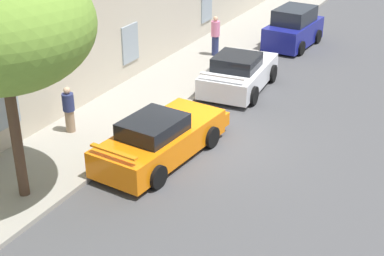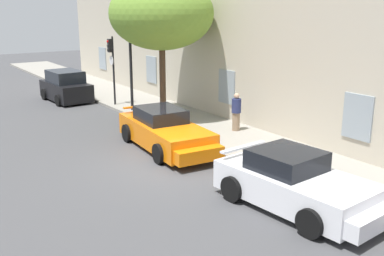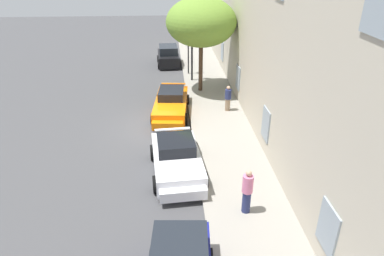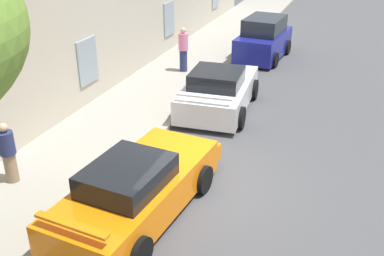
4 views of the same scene
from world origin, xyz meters
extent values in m
plane|color=#444447|center=(0.00, 0.00, 0.00)|extent=(80.00, 80.00, 0.00)
cube|color=gray|center=(0.00, 3.64, 0.07)|extent=(60.00, 3.30, 0.14)
cube|color=#8C99A3|center=(-3.42, 5.26, 1.60)|extent=(1.10, 0.06, 1.50)
cube|color=#8C99A3|center=(3.42, 5.26, 1.60)|extent=(1.10, 0.06, 1.50)
cube|color=#8C99A3|center=(10.26, 5.26, 1.60)|extent=(1.10, 0.06, 1.50)
cube|color=orange|center=(-1.59, 0.92, 0.56)|extent=(4.80, 2.24, 0.79)
cube|color=black|center=(-1.93, 0.96, 1.20)|extent=(1.99, 1.62, 0.49)
cube|color=orange|center=(0.45, 0.74, 0.46)|extent=(1.54, 1.80, 0.44)
cube|color=orange|center=(-3.72, 1.12, 1.18)|extent=(0.30, 1.56, 0.06)
cylinder|color=black|center=(-0.07, 1.70, 0.34)|extent=(0.71, 0.30, 0.69)
cylinder|color=black|center=(-0.23, -0.12, 0.34)|extent=(0.71, 0.30, 0.69)
cylinder|color=black|center=(-2.94, 1.96, 0.34)|extent=(0.71, 0.30, 0.69)
cylinder|color=black|center=(-3.11, 0.14, 0.34)|extent=(0.71, 0.30, 0.69)
cube|color=white|center=(4.69, 1.08, 0.57)|extent=(4.25, 2.30, 0.79)
cube|color=black|center=(4.38, 1.05, 1.22)|extent=(1.76, 1.72, 0.51)
cube|color=white|center=(6.49, 1.22, 0.47)|extent=(1.37, 1.92, 0.43)
cube|color=white|center=(2.80, 0.93, 1.18)|extent=(0.29, 1.70, 0.06)
cylinder|color=black|center=(5.88, 2.17, 0.36)|extent=(0.73, 0.29, 0.71)
cylinder|color=black|center=(6.04, 0.18, 0.36)|extent=(0.73, 0.29, 0.71)
cylinder|color=black|center=(3.34, 1.97, 0.36)|extent=(0.73, 0.29, 0.71)
cylinder|color=black|center=(3.50, -0.01, 0.36)|extent=(0.73, 0.29, 0.71)
cube|color=navy|center=(10.99, 0.97, 0.64)|extent=(3.72, 1.96, 1.03)
cube|color=#1E232B|center=(10.99, 0.97, 1.51)|extent=(2.27, 1.65, 0.70)
cylinder|color=black|center=(9.85, 0.20, 0.33)|extent=(0.67, 0.25, 0.66)
cylinder|color=black|center=(9.97, 1.90, 0.33)|extent=(0.67, 0.25, 0.66)
cylinder|color=black|center=(12.01, 0.05, 0.33)|extent=(0.67, 0.25, 0.66)
cylinder|color=black|center=(12.13, 1.75, 0.33)|extent=(0.67, 0.25, 0.66)
cylinder|color=#473323|center=(-5.24, 3.02, 1.91)|extent=(0.28, 0.28, 3.53)
cylinder|color=navy|center=(7.65, 3.52, 0.58)|extent=(0.44, 0.44, 0.88)
cylinder|color=pink|center=(7.65, 3.52, 1.36)|extent=(0.55, 0.55, 0.68)
sphere|color=tan|center=(7.65, 3.52, 1.82)|extent=(0.22, 0.22, 0.22)
cylinder|color=#8C7259|center=(-1.62, 4.34, 0.51)|extent=(0.34, 0.34, 0.75)
cylinder|color=navy|center=(-1.62, 4.34, 1.18)|extent=(0.42, 0.42, 0.58)
sphere|color=tan|center=(-1.62, 4.34, 1.59)|extent=(0.22, 0.22, 0.22)
camera|label=1|loc=(-14.51, -6.94, 8.37)|focal=52.74mm
camera|label=2|loc=(12.23, -7.29, 5.12)|focal=42.42mm
camera|label=3|loc=(17.51, 0.85, 8.61)|focal=32.30mm
camera|label=4|loc=(-9.03, -3.17, 6.21)|focal=42.82mm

